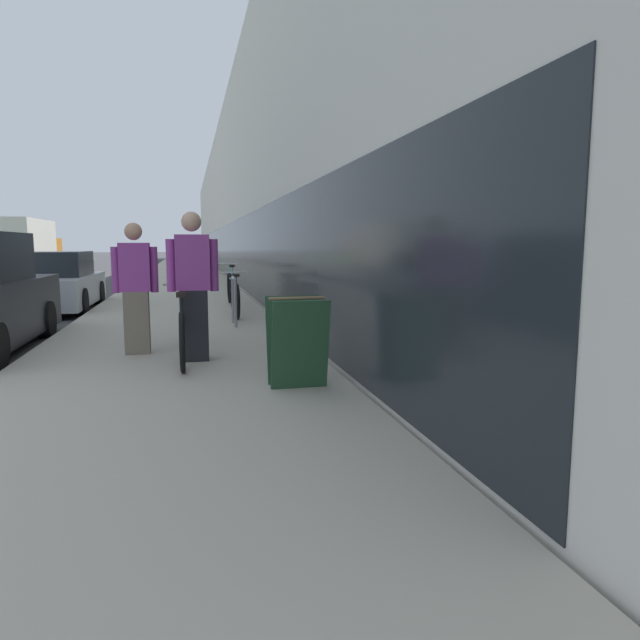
# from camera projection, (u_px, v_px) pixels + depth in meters

# --- Properties ---
(sidewalk_slab) EXTENTS (3.68, 70.00, 0.12)m
(sidewalk_slab) POSITION_uv_depth(u_px,v_px,m) (183.00, 278.00, 24.89)
(sidewalk_slab) COLOR #B2AA99
(sidewalk_slab) RESTS_ON ground
(storefront_facade) EXTENTS (10.01, 70.00, 7.43)m
(storefront_facade) POSITION_uv_depth(u_px,v_px,m) (301.00, 207.00, 33.67)
(storefront_facade) COLOR silver
(storefront_facade) RESTS_ON ground
(tandem_bicycle) EXTENTS (0.52, 2.73, 0.87)m
(tandem_bicycle) POSITION_uv_depth(u_px,v_px,m) (183.00, 326.00, 7.24)
(tandem_bicycle) COLOR black
(tandem_bicycle) RESTS_ON sidewalk_slab
(person_rider) EXTENTS (0.61, 0.24, 1.79)m
(person_rider) POSITION_uv_depth(u_px,v_px,m) (193.00, 287.00, 6.86)
(person_rider) COLOR black
(person_rider) RESTS_ON sidewalk_slab
(person_bystander) EXTENTS (0.57, 0.22, 1.68)m
(person_bystander) POSITION_uv_depth(u_px,v_px,m) (136.00, 289.00, 7.32)
(person_bystander) COLOR #756B5B
(person_bystander) RESTS_ON sidewalk_slab
(bike_rack_hoop) EXTENTS (0.05, 0.60, 0.84)m
(bike_rack_hoop) POSITION_uv_depth(u_px,v_px,m) (234.00, 296.00, 9.94)
(bike_rack_hoop) COLOR gray
(bike_rack_hoop) RESTS_ON sidewalk_slab
(cruiser_bike_nearest) EXTENTS (0.52, 1.66, 0.86)m
(cruiser_bike_nearest) POSITION_uv_depth(u_px,v_px,m) (235.00, 298.00, 11.18)
(cruiser_bike_nearest) COLOR black
(cruiser_bike_nearest) RESTS_ON sidewalk_slab
(cruiser_bike_middle) EXTENTS (0.52, 1.87, 0.96)m
(cruiser_bike_middle) POSITION_uv_depth(u_px,v_px,m) (231.00, 288.00, 13.14)
(cruiser_bike_middle) COLOR black
(cruiser_bike_middle) RESTS_ON sidewalk_slab
(sandwich_board_sign) EXTENTS (0.56, 0.56, 0.90)m
(sandwich_board_sign) POSITION_uv_depth(u_px,v_px,m) (297.00, 341.00, 5.67)
(sandwich_board_sign) COLOR #23472D
(sandwich_board_sign) RESTS_ON sidewalk_slab
(vintage_roadster_curbside) EXTENTS (1.77, 4.10, 1.36)m
(vintage_roadster_curbside) POSITION_uv_depth(u_px,v_px,m) (54.00, 284.00, 13.12)
(vintage_roadster_curbside) COLOR silver
(vintage_roadster_curbside) RESTS_ON ground
(moving_truck) EXTENTS (2.19, 7.40, 2.71)m
(moving_truck) POSITION_uv_depth(u_px,v_px,m) (24.00, 247.00, 27.82)
(moving_truck) COLOR orange
(moving_truck) RESTS_ON ground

